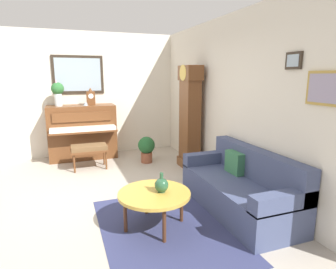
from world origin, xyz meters
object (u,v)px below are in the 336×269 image
(piano, at_px, (83,132))
(potted_plant, at_px, (146,148))
(grandfather_clock, at_px, (190,120))
(mantel_clock, at_px, (91,97))
(couch, at_px, (240,188))
(coffee_table, at_px, (154,195))
(flower_vase, at_px, (58,91))
(piano_bench, at_px, (89,149))
(teacup, at_px, (86,104))
(green_jug, at_px, (162,185))

(piano, bearing_deg, potted_plant, 56.57)
(grandfather_clock, height_order, mantel_clock, grandfather_clock)
(couch, bearing_deg, potted_plant, -166.45)
(coffee_table, bearing_deg, grandfather_clock, 145.53)
(grandfather_clock, distance_m, potted_plant, 1.14)
(couch, distance_m, flower_vase, 4.25)
(piano, height_order, piano_bench, piano)
(coffee_table, height_order, teacup, teacup)
(couch, relative_size, teacup, 16.38)
(coffee_table, distance_m, flower_vase, 3.73)
(mantel_clock, distance_m, teacup, 0.19)
(mantel_clock, height_order, green_jug, mantel_clock)
(flower_vase, bearing_deg, grandfather_clock, 59.86)
(flower_vase, bearing_deg, piano_bench, 31.64)
(piano, xyz_separation_m, teacup, (0.04, 0.10, 0.61))
(grandfather_clock, xyz_separation_m, mantel_clock, (-1.41, -1.75, 0.40))
(coffee_table, xyz_separation_m, teacup, (-3.36, -0.50, 0.80))
(couch, xyz_separation_m, mantel_clock, (-3.37, -1.64, 1.05))
(couch, xyz_separation_m, flower_vase, (-3.37, -2.31, 1.19))
(couch, height_order, flower_vase, flower_vase)
(flower_vase, height_order, potted_plant, flower_vase)
(couch, distance_m, green_jug, 1.19)
(piano_bench, distance_m, teacup, 1.13)
(piano_bench, xyz_separation_m, potted_plant, (-0.01, 1.18, -0.08))
(coffee_table, height_order, mantel_clock, mantel_clock)
(piano, relative_size, piano_bench, 2.06)
(piano, bearing_deg, couch, 28.85)
(piano_bench, relative_size, mantel_clock, 1.84)
(piano, relative_size, couch, 0.76)
(piano_bench, bearing_deg, piano, -175.84)
(green_jug, bearing_deg, flower_vase, -161.59)
(teacup, height_order, potted_plant, teacup)
(piano, height_order, couch, piano)
(grandfather_clock, bearing_deg, piano_bench, -106.81)
(coffee_table, bearing_deg, potted_plant, 166.06)
(green_jug, bearing_deg, teacup, -170.10)
(piano, relative_size, mantel_clock, 3.79)
(piano_bench, distance_m, mantel_clock, 1.27)
(couch, height_order, green_jug, couch)
(piano_bench, height_order, couch, couch)
(piano, distance_m, mantel_clock, 0.79)
(grandfather_clock, height_order, potted_plant, grandfather_clock)
(flower_vase, bearing_deg, coffee_table, 17.12)
(piano, distance_m, coffee_table, 3.46)
(teacup, bearing_deg, piano_bench, -2.75)
(mantel_clock, relative_size, flower_vase, 0.66)
(coffee_table, relative_size, green_jug, 3.67)
(couch, height_order, teacup, teacup)
(couch, bearing_deg, green_jug, -87.43)
(grandfather_clock, relative_size, mantel_clock, 5.34)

